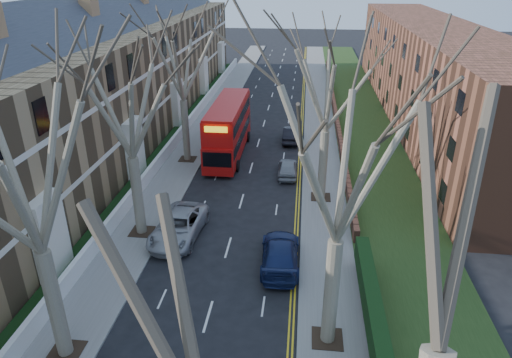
% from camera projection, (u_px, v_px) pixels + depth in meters
% --- Properties ---
extents(pavement_left, '(3.00, 102.00, 0.12)m').
position_uv_depth(pavement_left, '(209.00, 121.00, 49.69)').
color(pavement_left, slate).
rests_on(pavement_left, ground).
extents(pavement_right, '(3.00, 102.00, 0.12)m').
position_uv_depth(pavement_right, '(320.00, 125.00, 48.53)').
color(pavement_right, slate).
rests_on(pavement_right, ground).
extents(terrace_left, '(9.70, 78.00, 13.60)m').
position_uv_depth(terrace_left, '(105.00, 87.00, 40.90)').
color(terrace_left, olive).
rests_on(terrace_left, ground).
extents(flats_right, '(13.97, 54.00, 10.00)m').
position_uv_depth(flats_right, '(430.00, 73.00, 48.92)').
color(flats_right, brown).
rests_on(flats_right, ground).
extents(front_wall_left, '(0.30, 78.00, 1.00)m').
position_uv_depth(front_wall_left, '(175.00, 141.00, 42.41)').
color(front_wall_left, white).
rests_on(front_wall_left, ground).
extents(grass_verge_right, '(6.00, 102.00, 0.06)m').
position_uv_depth(grass_verge_right, '(363.00, 125.00, 48.05)').
color(grass_verge_right, '#213A15').
rests_on(grass_verge_right, ground).
extents(tree_left_mid, '(10.50, 10.50, 14.71)m').
position_uv_depth(tree_left_mid, '(18.00, 152.00, 15.92)').
color(tree_left_mid, '#6F664F').
rests_on(tree_left_mid, ground).
extents(tree_left_far, '(10.15, 10.15, 14.22)m').
position_uv_depth(tree_left_far, '(124.00, 90.00, 25.06)').
color(tree_left_far, '#6F664F').
rests_on(tree_left_far, ground).
extents(tree_left_dist, '(10.50, 10.50, 14.71)m').
position_uv_depth(tree_left_dist, '(180.00, 48.00, 35.72)').
color(tree_left_dist, '#6F664F').
rests_on(tree_left_dist, ground).
extents(tree_right_mid, '(10.50, 10.50, 14.71)m').
position_uv_depth(tree_right_mid, '(344.00, 144.00, 16.62)').
color(tree_right_mid, '#6F664F').
rests_on(tree_right_mid, ground).
extents(tree_right_far, '(10.15, 10.15, 14.22)m').
position_uv_depth(tree_right_far, '(329.00, 72.00, 29.35)').
color(tree_right_far, '#6F664F').
rests_on(tree_right_far, ground).
extents(double_decker_bus, '(2.85, 11.13, 4.65)m').
position_uv_depth(double_decker_bus, '(228.00, 130.00, 40.12)').
color(double_decker_bus, '#B20E0C').
rests_on(double_decker_bus, ground).
extents(car_left_far, '(3.03, 5.83, 1.57)m').
position_uv_depth(car_left_far, '(179.00, 226.00, 28.27)').
color(car_left_far, '#9D9EA3').
rests_on(car_left_far, ground).
extents(car_right_near, '(2.31, 5.28, 1.51)m').
position_uv_depth(car_right_near, '(280.00, 253.00, 25.65)').
color(car_right_near, '#16214E').
rests_on(car_right_near, ground).
extents(car_right_mid, '(1.65, 3.90, 1.31)m').
position_uv_depth(car_right_mid, '(288.00, 168.00, 36.71)').
color(car_right_mid, gray).
rests_on(car_right_mid, ground).
extents(car_right_far, '(1.54, 4.33, 1.42)m').
position_uv_depth(car_right_far, '(291.00, 134.00, 43.86)').
color(car_right_far, black).
rests_on(car_right_far, ground).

